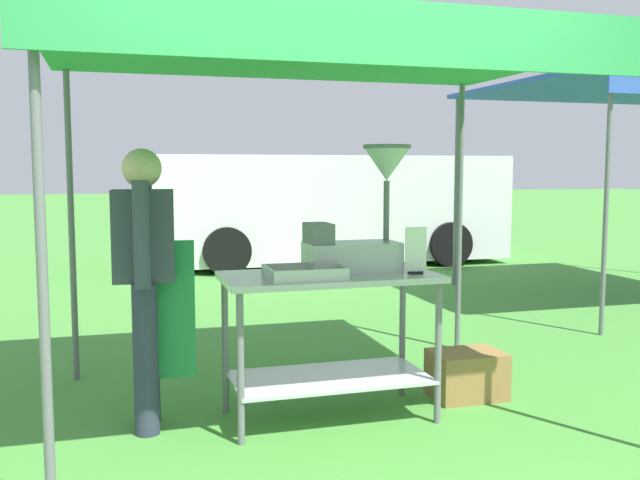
{
  "coord_description": "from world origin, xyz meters",
  "views": [
    {
      "loc": [
        -0.98,
        -2.9,
        1.5
      ],
      "look_at": [
        0.25,
        1.26,
        1.06
      ],
      "focal_mm": 39.77,
      "sensor_mm": 36.0,
      "label": 1
    }
  ],
  "objects_px": {
    "supply_crate": "(467,374)",
    "menu_sign": "(416,254)",
    "donut_tray": "(303,275)",
    "stall_canopy": "(325,57)",
    "van_white": "(325,207)",
    "vendor": "(146,274)",
    "donut_cart": "(329,314)",
    "donut_fryer": "(361,223)"
  },
  "relations": [
    {
      "from": "supply_crate",
      "to": "menu_sign",
      "type": "bearing_deg",
      "value": -152.8
    },
    {
      "from": "menu_sign",
      "to": "supply_crate",
      "type": "relative_size",
      "value": 0.6
    },
    {
      "from": "donut_tray",
      "to": "supply_crate",
      "type": "bearing_deg",
      "value": 11.8
    },
    {
      "from": "stall_canopy",
      "to": "van_white",
      "type": "relative_size",
      "value": 0.58
    },
    {
      "from": "van_white",
      "to": "menu_sign",
      "type": "bearing_deg",
      "value": -102.43
    },
    {
      "from": "donut_tray",
      "to": "vendor",
      "type": "height_order",
      "value": "vendor"
    },
    {
      "from": "donut_tray",
      "to": "van_white",
      "type": "distance_m",
      "value": 7.29
    },
    {
      "from": "donut_cart",
      "to": "donut_tray",
      "type": "height_order",
      "value": "donut_tray"
    },
    {
      "from": "donut_cart",
      "to": "donut_fryer",
      "type": "relative_size",
      "value": 1.66
    },
    {
      "from": "donut_cart",
      "to": "menu_sign",
      "type": "xyz_separation_m",
      "value": [
        0.49,
        -0.14,
        0.36
      ]
    },
    {
      "from": "donut_tray",
      "to": "vendor",
      "type": "bearing_deg",
      "value": 162.18
    },
    {
      "from": "menu_sign",
      "to": "donut_tray",
      "type": "bearing_deg",
      "value": 179.6
    },
    {
      "from": "donut_cart",
      "to": "donut_tray",
      "type": "relative_size",
      "value": 2.94
    },
    {
      "from": "supply_crate",
      "to": "van_white",
      "type": "xyz_separation_m",
      "value": [
        1.05,
        6.7,
        0.73
      ]
    },
    {
      "from": "donut_cart",
      "to": "supply_crate",
      "type": "distance_m",
      "value": 1.09
    },
    {
      "from": "stall_canopy",
      "to": "van_white",
      "type": "xyz_separation_m",
      "value": [
        2.02,
        6.71,
        -1.27
      ]
    },
    {
      "from": "donut_cart",
      "to": "menu_sign",
      "type": "relative_size",
      "value": 4.56
    },
    {
      "from": "donut_tray",
      "to": "donut_fryer",
      "type": "distance_m",
      "value": 0.53
    },
    {
      "from": "donut_cart",
      "to": "donut_fryer",
      "type": "bearing_deg",
      "value": 10.78
    },
    {
      "from": "vendor",
      "to": "van_white",
      "type": "distance_m",
      "value": 7.34
    },
    {
      "from": "donut_cart",
      "to": "donut_tray",
      "type": "xyz_separation_m",
      "value": [
        -0.2,
        -0.14,
        0.26
      ]
    },
    {
      "from": "supply_crate",
      "to": "stall_canopy",
      "type": "bearing_deg",
      "value": -179.49
    },
    {
      "from": "donut_cart",
      "to": "stall_canopy",
      "type": "bearing_deg",
      "value": 90.0
    },
    {
      "from": "vendor",
      "to": "supply_crate",
      "type": "relative_size",
      "value": 3.47
    },
    {
      "from": "menu_sign",
      "to": "vendor",
      "type": "bearing_deg",
      "value": 169.72
    },
    {
      "from": "donut_tray",
      "to": "donut_fryer",
      "type": "relative_size",
      "value": 0.57
    },
    {
      "from": "donut_fryer",
      "to": "supply_crate",
      "type": "distance_m",
      "value": 1.27
    },
    {
      "from": "vendor",
      "to": "supply_crate",
      "type": "height_order",
      "value": "vendor"
    },
    {
      "from": "supply_crate",
      "to": "donut_cart",
      "type": "bearing_deg",
      "value": -173.77
    },
    {
      "from": "vendor",
      "to": "van_white",
      "type": "bearing_deg",
      "value": 65.26
    },
    {
      "from": "donut_cart",
      "to": "van_white",
      "type": "distance_m",
      "value": 7.1
    },
    {
      "from": "donut_tray",
      "to": "supply_crate",
      "type": "xyz_separation_m",
      "value": [
        1.17,
        0.25,
        -0.74
      ]
    },
    {
      "from": "donut_cart",
      "to": "donut_tray",
      "type": "distance_m",
      "value": 0.36
    },
    {
      "from": "menu_sign",
      "to": "donut_cart",
      "type": "bearing_deg",
      "value": 163.64
    },
    {
      "from": "donut_fryer",
      "to": "vendor",
      "type": "relative_size",
      "value": 0.47
    },
    {
      "from": "donut_tray",
      "to": "donut_fryer",
      "type": "height_order",
      "value": "donut_fryer"
    },
    {
      "from": "donut_cart",
      "to": "vendor",
      "type": "height_order",
      "value": "vendor"
    },
    {
      "from": "donut_tray",
      "to": "stall_canopy",
      "type": "bearing_deg",
      "value": 50.03
    },
    {
      "from": "donut_tray",
      "to": "van_white",
      "type": "height_order",
      "value": "van_white"
    },
    {
      "from": "donut_fryer",
      "to": "supply_crate",
      "type": "xyz_separation_m",
      "value": [
        0.76,
        0.07,
        -1.02
      ]
    },
    {
      "from": "supply_crate",
      "to": "van_white",
      "type": "relative_size",
      "value": 0.08
    },
    {
      "from": "supply_crate",
      "to": "van_white",
      "type": "height_order",
      "value": "van_white"
    }
  ]
}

